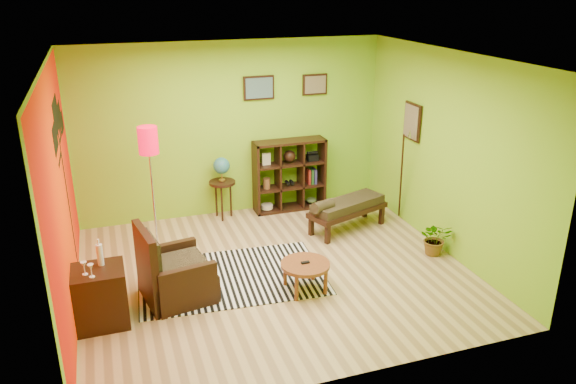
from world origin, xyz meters
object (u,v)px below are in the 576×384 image
object	(u,v)px
coffee_table	(305,267)
cube_shelf	(290,175)
side_cabinet	(100,296)
bench	(346,207)
armchair	(173,276)
floor_lamp	(149,152)
globe_table	(222,173)
potted_plant	(435,242)

from	to	relation	value
coffee_table	cube_shelf	xyz separation A→B (m)	(0.70, 2.60, 0.28)
side_cabinet	bench	bearing A→B (deg)	21.47
cube_shelf	side_cabinet	bearing A→B (deg)	-140.84
armchair	floor_lamp	xyz separation A→B (m)	(-0.05, 1.36, 1.19)
floor_lamp	bench	distance (m)	3.06
bench	coffee_table	bearing A→B (deg)	-129.29
globe_table	cube_shelf	xyz separation A→B (m)	(1.16, 0.02, -0.18)
floor_lamp	bench	world-z (taller)	floor_lamp
floor_lamp	bench	size ratio (longest dim) A/B	1.32
cube_shelf	armchair	bearing A→B (deg)	-135.22
globe_table	cube_shelf	size ratio (longest dim) A/B	0.85
side_cabinet	cube_shelf	bearing A→B (deg)	39.16
coffee_table	armchair	size ratio (longest dim) A/B	0.63
floor_lamp	potted_plant	xyz separation A→B (m)	(3.71, -1.37, -1.29)
side_cabinet	bench	size ratio (longest dim) A/B	0.72
globe_table	coffee_table	bearing A→B (deg)	-79.72
side_cabinet	cube_shelf	world-z (taller)	cube_shelf
armchair	cube_shelf	xyz separation A→B (m)	(2.27, 2.26, 0.31)
side_cabinet	potted_plant	world-z (taller)	side_cabinet
coffee_table	potted_plant	world-z (taller)	coffee_table
side_cabinet	cube_shelf	size ratio (longest dim) A/B	0.83
coffee_table	bench	size ratio (longest dim) A/B	0.44
side_cabinet	potted_plant	distance (m)	4.51
coffee_table	armchair	xyz separation A→B (m)	(-1.58, 0.34, -0.03)
side_cabinet	globe_table	distance (m)	3.21
coffee_table	potted_plant	xyz separation A→B (m)	(2.08, 0.34, -0.13)
side_cabinet	bench	distance (m)	3.91
bench	armchair	bearing A→B (deg)	-157.63
side_cabinet	potted_plant	bearing A→B (deg)	3.50
side_cabinet	coffee_table	bearing A→B (deg)	-1.44
armchair	globe_table	bearing A→B (deg)	63.54
bench	potted_plant	bearing A→B (deg)	-53.37
globe_table	cube_shelf	world-z (taller)	cube_shelf
coffee_table	floor_lamp	distance (m)	2.62
side_cabinet	cube_shelf	xyz separation A→B (m)	(3.11, 2.54, 0.26)
coffee_table	potted_plant	size ratio (longest dim) A/B	1.25
coffee_table	globe_table	distance (m)	2.66
coffee_table	bench	bearing A→B (deg)	50.71
floor_lamp	armchair	bearing A→B (deg)	-88.06
potted_plant	globe_table	bearing A→B (deg)	138.70
floor_lamp	potted_plant	bearing A→B (deg)	-20.22
armchair	potted_plant	size ratio (longest dim) A/B	1.98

